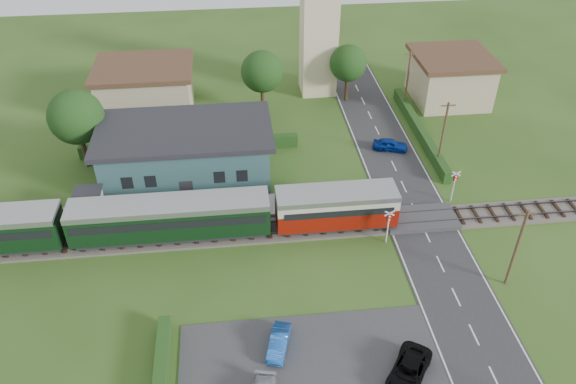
{
  "coord_description": "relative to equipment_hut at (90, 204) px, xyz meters",
  "views": [
    {
      "loc": [
        -5.44,
        -34.11,
        30.66
      ],
      "look_at": [
        -1.23,
        4.0,
        2.51
      ],
      "focal_mm": 35.0,
      "sensor_mm": 36.0,
      "label": 1
    }
  ],
  "objects": [
    {
      "name": "car_park",
      "position": [
        16.5,
        -17.2,
        -1.71
      ],
      "size": [
        17.0,
        9.0,
        0.08
      ],
      "primitive_type": "cube",
      "color": "#333335",
      "rests_on": "ground"
    },
    {
      "name": "utility_pole_c",
      "position": [
        32.2,
        4.8,
        1.88
      ],
      "size": [
        1.4,
        0.22,
        7.0
      ],
      "color": "#473321",
      "rests_on": "ground"
    },
    {
      "name": "equipment_hut",
      "position": [
        0.0,
        0.0,
        0.0
      ],
      "size": [
        2.3,
        2.3,
        2.55
      ],
      "color": "beige",
      "rests_on": "platform"
    },
    {
      "name": "crossing_signal_far",
      "position": [
        31.6,
        -0.81,
        0.39
      ],
      "size": [
        0.84,
        0.28,
        3.28
      ],
      "color": "silver",
      "rests_on": "ground"
    },
    {
      "name": "ground",
      "position": [
        18.0,
        -5.2,
        -1.75
      ],
      "size": [
        120.0,
        120.0,
        0.0
      ],
      "primitive_type": "plane",
      "color": "#2D4C19"
    },
    {
      "name": "car_on_road",
      "position": [
        28.35,
        8.33,
        -1.1
      ],
      "size": [
        3.76,
        2.31,
        1.2
      ],
      "primitive_type": "imported",
      "rotation": [
        0.0,
        0.0,
        1.3
      ],
      "color": "navy",
      "rests_on": "road"
    },
    {
      "name": "tree_c",
      "position": [
        26.0,
        19.8,
        2.91
      ],
      "size": [
        4.2,
        4.2,
        6.78
      ],
      "color": "#332316",
      "rests_on": "ground"
    },
    {
      "name": "car_park_dark",
      "position": [
        22.5,
        -18.5,
        -1.06
      ],
      "size": [
        4.13,
        4.78,
        1.22
      ],
      "primitive_type": "imported",
      "rotation": [
        0.0,
        0.0,
        -0.59
      ],
      "color": "black",
      "rests_on": "car_park"
    },
    {
      "name": "tree_a",
      "position": [
        -2.0,
        8.8,
        3.63
      ],
      "size": [
        5.2,
        5.2,
        8.0
      ],
      "color": "#332316",
      "rests_on": "ground"
    },
    {
      "name": "hedge_roadside",
      "position": [
        32.2,
        10.8,
        -1.15
      ],
      "size": [
        0.8,
        18.0,
        1.2
      ],
      "primitive_type": "cube",
      "color": "#193814",
      "rests_on": "ground"
    },
    {
      "name": "hedge_station",
      "position": [
        8.0,
        10.3,
        -1.1
      ],
      "size": [
        22.0,
        0.8,
        1.3
      ],
      "primitive_type": "cube",
      "color": "#193814",
      "rests_on": "ground"
    },
    {
      "name": "house_east",
      "position": [
        38.0,
        18.8,
        1.05
      ],
      "size": [
        8.8,
        8.8,
        5.5
      ],
      "color": "tan",
      "rests_on": "ground"
    },
    {
      "name": "streetlamp_west",
      "position": [
        -4.0,
        14.8,
        1.29
      ],
      "size": [
        0.3,
        0.3,
        5.15
      ],
      "color": "#3F3F47",
      "rests_on": "ground"
    },
    {
      "name": "utility_pole_b",
      "position": [
        32.2,
        -11.2,
        1.88
      ],
      "size": [
        1.4,
        0.22,
        7.0
      ],
      "color": "#473321",
      "rests_on": "ground"
    },
    {
      "name": "streetlamp_east",
      "position": [
        34.0,
        21.8,
        1.29
      ],
      "size": [
        0.3,
        0.3,
        5.15
      ],
      "color": "#3F3F47",
      "rests_on": "ground"
    },
    {
      "name": "church_tower",
      "position": [
        23.0,
        22.8,
        8.48
      ],
      "size": [
        6.0,
        6.0,
        17.6
      ],
      "color": "beige",
      "rests_on": "ground"
    },
    {
      "name": "car_park_blue",
      "position": [
        14.59,
        -15.34,
        -1.13
      ],
      "size": [
        2.03,
        3.47,
        1.08
      ],
      "primitive_type": "imported",
      "rotation": [
        0.0,
        0.0,
        -0.29
      ],
      "color": "#1A50A9",
      "rests_on": "car_park"
    },
    {
      "name": "house_west",
      "position": [
        3.0,
        19.8,
        1.04
      ],
      "size": [
        10.8,
        8.8,
        5.5
      ],
      "color": "tan",
      "rests_on": "ground"
    },
    {
      "name": "train",
      "position": [
        3.8,
        -3.2,
        0.43
      ],
      "size": [
        43.2,
        2.9,
        3.4
      ],
      "color": "#232328",
      "rests_on": "ground"
    },
    {
      "name": "hedge_carpark",
      "position": [
        7.0,
        -17.2,
        -1.15
      ],
      "size": [
        0.8,
        9.0,
        1.2
      ],
      "primitive_type": "cube",
      "color": "#193814",
      "rests_on": "ground"
    },
    {
      "name": "pedestrian_far",
      "position": [
        0.82,
        -0.28,
        -0.42
      ],
      "size": [
        0.84,
        0.98,
        1.75
      ],
      "primitive_type": "imported",
      "rotation": [
        0.0,
        0.0,
        1.8
      ],
      "color": "gray",
      "rests_on": "platform"
    },
    {
      "name": "station_building",
      "position": [
        8.0,
        5.79,
        0.95
      ],
      "size": [
        16.0,
        9.0,
        5.3
      ],
      "color": "#335A58",
      "rests_on": "ground"
    },
    {
      "name": "utility_pole_d",
      "position": [
        32.2,
        16.8,
        1.88
      ],
      "size": [
        1.4,
        0.22,
        7.0
      ],
      "color": "#473321",
      "rests_on": "ground"
    },
    {
      "name": "pedestrian_near",
      "position": [
        14.74,
        -0.31,
        -0.38
      ],
      "size": [
        0.75,
        0.57,
        1.84
      ],
      "primitive_type": "imported",
      "rotation": [
        0.0,
        0.0,
        2.93
      ],
      "color": "gray",
      "rests_on": "platform"
    },
    {
      "name": "crossing_deck",
      "position": [
        28.0,
        -3.2,
        -1.52
      ],
      "size": [
        6.2,
        3.4,
        0.45
      ],
      "primitive_type": "cube",
      "color": "#333335",
      "rests_on": "ground"
    },
    {
      "name": "railway_track",
      "position": [
        18.0,
        -3.2,
        -1.64
      ],
      "size": [
        76.0,
        3.2,
        0.49
      ],
      "color": "#4C443D",
      "rests_on": "ground"
    },
    {
      "name": "platform",
      "position": [
        8.0,
        0.0,
        -1.52
      ],
      "size": [
        30.0,
        3.0,
        0.45
      ],
      "primitive_type": "cube",
      "color": "gray",
      "rests_on": "ground"
    },
    {
      "name": "crossing_signal_near",
      "position": [
        24.4,
        -5.61,
        0.39
      ],
      "size": [
        0.84,
        0.28,
        3.28
      ],
      "color": "silver",
      "rests_on": "ground"
    },
    {
      "name": "road",
      "position": [
        28.0,
        -5.2,
        -1.72
      ],
      "size": [
        6.0,
        70.0,
        0.05
      ],
      "primitive_type": "cube",
      "color": "#28282B",
      "rests_on": "ground"
    },
    {
      "name": "tree_b",
      "position": [
        16.0,
        17.8,
        3.27
      ],
      "size": [
        4.6,
        4.6,
        7.34
      ],
      "color": "#332316",
      "rests_on": "ground"
    }
  ]
}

